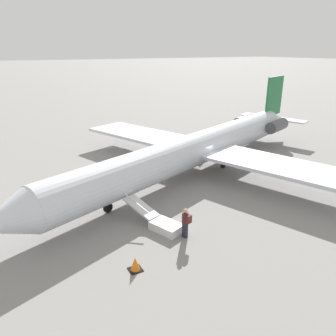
% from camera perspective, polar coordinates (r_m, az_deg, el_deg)
% --- Properties ---
extents(ground_plane, '(600.00, 600.00, 0.00)m').
position_cam_1_polar(ground_plane, '(27.32, 4.37, -0.95)').
color(ground_plane, gray).
extents(airplane_main, '(32.93, 25.86, 6.94)m').
position_cam_1_polar(airplane_main, '(27.44, 5.72, 3.66)').
color(airplane_main, silver).
rests_on(airplane_main, ground).
extents(boarding_stairs, '(2.36, 4.12, 1.72)m').
position_cam_1_polar(boarding_stairs, '(19.07, -1.28, -9.50)').
color(boarding_stairs, silver).
rests_on(boarding_stairs, ground).
extents(passenger, '(0.44, 0.57, 1.74)m').
position_cam_1_polar(passenger, '(17.96, 3.09, -9.23)').
color(passenger, '#23232D').
rests_on(passenger, ground).
extents(traffic_cone_near_stairs, '(0.61, 0.61, 0.67)m').
position_cam_1_polar(traffic_cone_near_stairs, '(16.00, -5.73, -16.33)').
color(traffic_cone_near_stairs, black).
rests_on(traffic_cone_near_stairs, ground).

